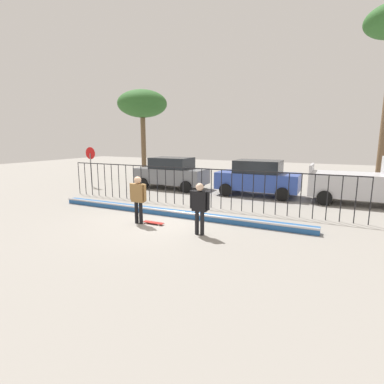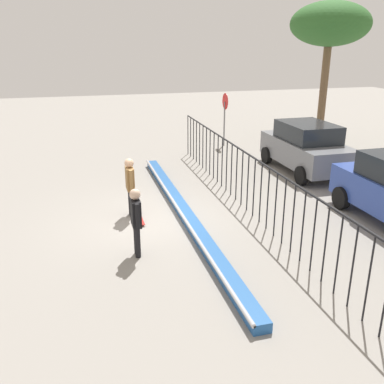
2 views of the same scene
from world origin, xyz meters
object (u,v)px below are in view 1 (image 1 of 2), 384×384
Objects in this scene: stop_sign at (91,161)px; palm_tree_short at (142,105)px; skateboarder at (138,196)px; parked_car_blue at (258,178)px; parked_car_gray at (172,173)px; pickup_truck at (370,183)px; camera_operator at (200,204)px; skateboard at (153,223)px.

palm_tree_short is (0.75, 4.73, 3.87)m from stop_sign.
parked_car_blue is (2.59, 7.17, -0.06)m from skateboarder.
parked_car_gray and parked_car_blue have the same top height.
camera_operator is at bearing -123.82° from pickup_truck.
skateboard is 9.93m from stop_sign.
parked_car_gray is at bearing 97.62° from skateboard.
stop_sign is at bearing 117.43° from skateboarder.
skateboard is 0.12× the size of palm_tree_short.
stop_sign is (-10.25, -1.63, 0.64)m from parked_car_blue.
palm_tree_short is (-9.42, 10.46, 4.48)m from camera_operator.
pickup_truck is 0.72× the size of palm_tree_short.
palm_tree_short is (-7.44, 10.13, 5.43)m from skateboard.
parked_car_gray is at bearing 17.67° from stop_sign.
skateboard is 10.10m from pickup_truck.
skateboarder is at bearing 16.51° from camera_operator.
pickup_truck is (10.45, -0.02, 0.06)m from parked_car_gray.
pickup_truck is at bearing -4.87° from parked_car_blue.
skateboarder reaches higher than camera_operator.
stop_sign reaches higher than camera_operator.
stop_sign reaches higher than skateboarder.
skateboarder reaches higher than skateboard.
stop_sign reaches higher than parked_car_gray.
parked_car_blue reaches higher than skateboarder.
skateboarder is 13.16m from palm_tree_short.
camera_operator is 0.39× the size of parked_car_blue.
stop_sign is 0.38× the size of palm_tree_short.
camera_operator is at bearing -52.69° from parked_car_gray.
skateboard is 0.32× the size of stop_sign.
parked_car_blue is at bearing -178.66° from pickup_truck.
parked_car_blue reaches higher than skateboard.
skateboarder is at bearing 178.46° from skateboard.
camera_operator is at bearing -30.99° from skateboarder.
pickup_truck is at bearing -105.00° from camera_operator.
camera_operator is at bearing -26.64° from skateboard.
stop_sign is (-4.99, -1.59, 0.64)m from parked_car_gray.
skateboarder is 0.40× the size of parked_car_gray.
pickup_truck reaches higher than camera_operator.
stop_sign is (-10.17, 5.73, 0.61)m from camera_operator.
skateboarder is 1.03× the size of camera_operator.
palm_tree_short is at bearing 81.03° from stop_sign.
camera_operator is at bearing -48.00° from palm_tree_short.
parked_car_blue is at bearing 2.48° from parked_car_gray.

